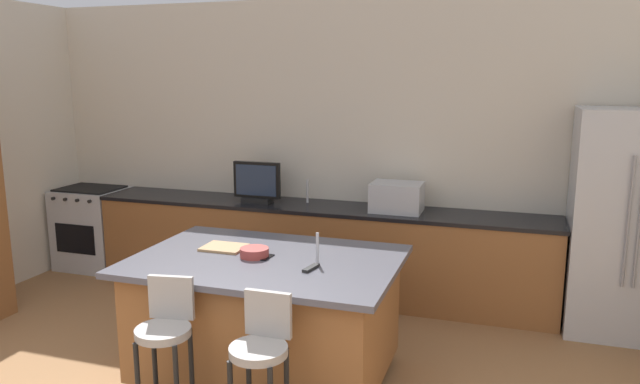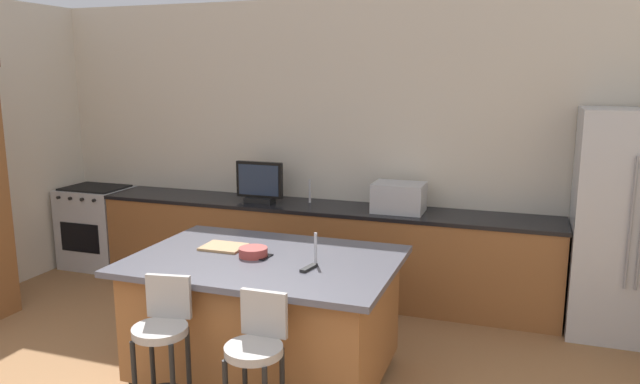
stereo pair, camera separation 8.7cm
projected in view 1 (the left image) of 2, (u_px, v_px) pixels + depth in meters
wall_back at (334, 146)px, 6.19m from camera, size 6.92×0.12×2.95m
counter_back at (316, 250)px, 6.06m from camera, size 4.68×0.62×0.92m
kitchen_island at (267, 316)px, 4.38m from camera, size 1.90×1.31×0.91m
refrigerator at (625, 223)px, 5.06m from camera, size 0.88×0.75×1.94m
range_oven at (93, 228)px, 6.89m from camera, size 0.73×0.63×0.94m
microwave at (397, 197)px, 5.69m from camera, size 0.48×0.36×0.28m
tv_monitor at (257, 184)px, 6.07m from camera, size 0.50×0.16×0.42m
sink_faucet_back at (307, 191)px, 6.08m from camera, size 0.02×0.02×0.24m
sink_faucet_island at (317, 248)px, 4.15m from camera, size 0.02×0.02×0.22m
bar_stool_left at (166, 342)px, 3.68m from camera, size 0.34×0.36×0.98m
bar_stool_right at (261, 361)px, 3.46m from camera, size 0.34×0.34×0.96m
fruit_bowl at (254, 252)px, 4.31m from camera, size 0.21×0.21×0.07m
cell_phone at (266, 257)px, 4.29m from camera, size 0.08×0.15×0.01m
tv_remote at (311, 268)px, 4.04m from camera, size 0.08×0.18×0.02m
cutting_board at (224, 247)px, 4.52m from camera, size 0.32×0.26×0.02m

